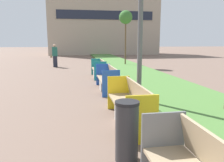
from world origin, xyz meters
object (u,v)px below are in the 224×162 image
at_px(sapling_tree_far, 126,18).
at_px(pedestrian_walking, 55,55).
at_px(bench_blue_frame, 108,81).
at_px(bench_teal_frame, 99,70).
at_px(litter_bin, 127,131).
at_px(bench_yellow_frame, 129,107).

height_order(sapling_tree_far, pedestrian_walking, sapling_tree_far).
distance_m(bench_blue_frame, bench_teal_frame, 3.27).
distance_m(bench_teal_frame, litter_bin, 8.49).
distance_m(sapling_tree_far, pedestrian_walking, 6.07).
height_order(bench_teal_frame, pedestrian_walking, pedestrian_walking).
relative_size(litter_bin, sapling_tree_far, 0.23).
distance_m(bench_yellow_frame, sapling_tree_far, 12.62).
relative_size(bench_blue_frame, sapling_tree_far, 0.53).
bearing_deg(sapling_tree_far, litter_bin, -102.57).
bearing_deg(pedestrian_walking, bench_blue_frame, -72.27).
height_order(bench_blue_frame, pedestrian_walking, pedestrian_walking).
relative_size(bench_blue_frame, pedestrian_walking, 1.30).
distance_m(litter_bin, sapling_tree_far, 14.21).
distance_m(bench_blue_frame, litter_bin, 5.23).
xyz_separation_m(bench_yellow_frame, litter_bin, (-0.44, -1.62, 0.12)).
xyz_separation_m(bench_blue_frame, bench_teal_frame, (-0.00, 3.27, -0.01)).
bearing_deg(bench_yellow_frame, pedestrian_walking, 102.78).
xyz_separation_m(bench_yellow_frame, bench_blue_frame, (-0.00, 3.59, -0.00)).
distance_m(bench_yellow_frame, litter_bin, 1.68).
xyz_separation_m(bench_teal_frame, litter_bin, (-0.43, -8.48, 0.12)).
xyz_separation_m(bench_yellow_frame, pedestrian_walking, (-2.80, 12.35, 0.51)).
height_order(bench_yellow_frame, litter_bin, litter_bin).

